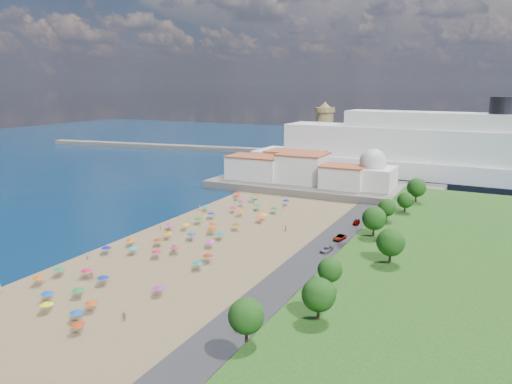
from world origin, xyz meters
The scene contains 12 objects.
ground centered at (0.00, 0.00, 0.00)m, with size 700.00×700.00×0.00m, color #071938.
terrace centered at (10.00, 73.00, 1.50)m, with size 90.00×36.00×3.00m, color #59544C.
jetty centered at (-12.00, 108.00, 1.20)m, with size 18.00×70.00×2.40m, color #59544C.
breakwater centered at (-110.00, 153.00, 1.30)m, with size 200.00×7.00×2.60m, color #59544C.
waterfront_buildings centered at (-3.05, 73.64, 7.88)m, with size 57.00×29.00×11.00m.
domed_building centered at (30.00, 71.00, 8.97)m, with size 16.00×16.00×15.00m.
fortress centered at (-12.00, 138.00, 6.68)m, with size 40.00×40.00×32.40m.
cruise_ship centered at (48.93, 106.69, 10.87)m, with size 168.57×30.28×36.71m.
beach_parasols centered at (-1.27, -8.15, 2.15)m, with size 30.67×114.93×2.20m.
beachgoers centered at (-0.97, -11.80, 1.15)m, with size 36.31×88.88×1.88m.
parked_cars centered at (36.00, 4.43, 1.37)m, with size 2.81×76.08×1.44m.
hillside_trees centered at (48.96, -6.39, 10.13)m, with size 16.91×104.31×7.46m.
Camera 1 is at (72.82, -113.48, 41.83)m, focal length 35.00 mm.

